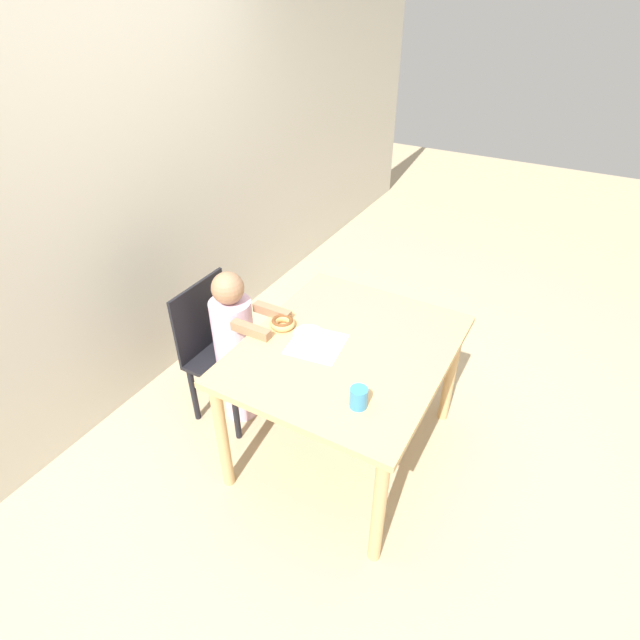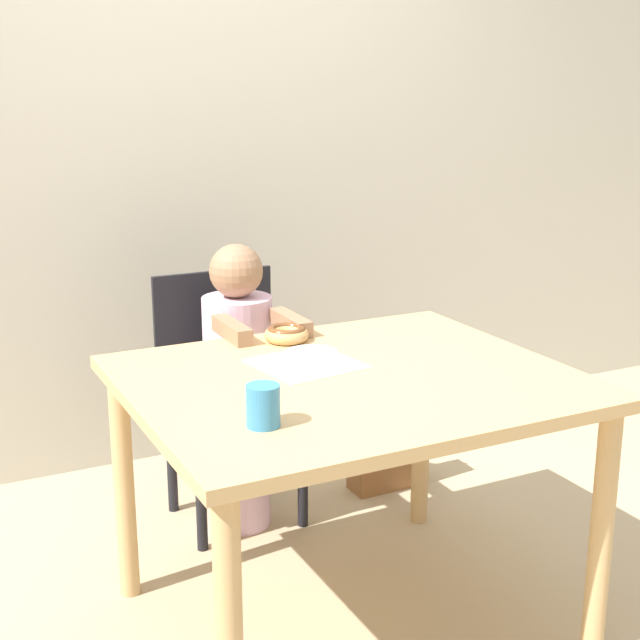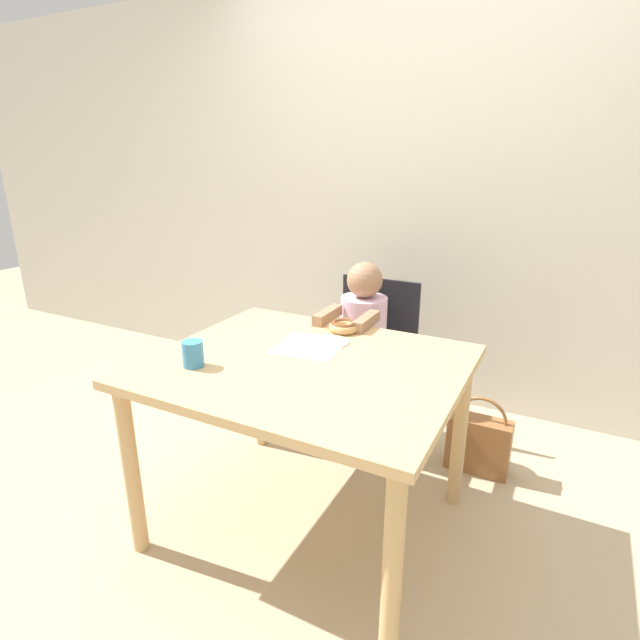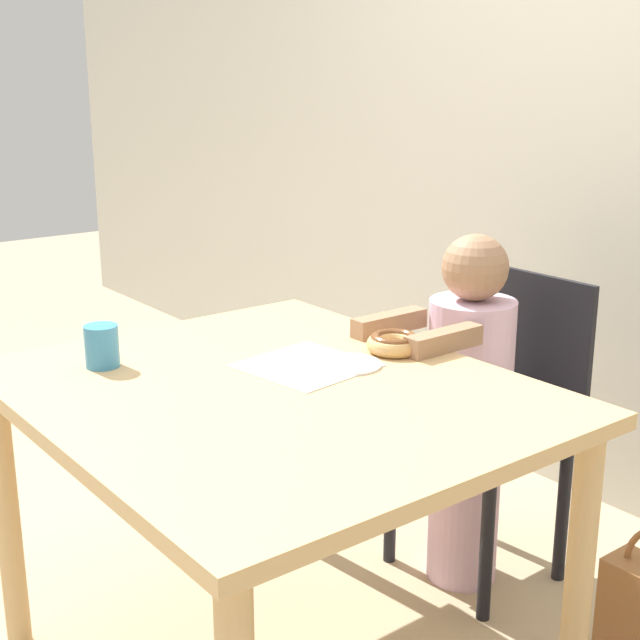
{
  "view_description": "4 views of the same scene",
  "coord_description": "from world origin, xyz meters",
  "px_view_note": "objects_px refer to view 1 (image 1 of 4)",
  "views": [
    {
      "loc": [
        -1.77,
        -0.84,
        2.28
      ],
      "look_at": [
        -0.01,
        0.15,
        0.86
      ],
      "focal_mm": 28.0,
      "sensor_mm": 36.0,
      "label": 1
    },
    {
      "loc": [
        -1.08,
        -1.97,
        1.49
      ],
      "look_at": [
        -0.01,
        0.15,
        0.86
      ],
      "focal_mm": 50.0,
      "sensor_mm": 36.0,
      "label": 2
    },
    {
      "loc": [
        0.85,
        -1.52,
        1.49
      ],
      "look_at": [
        -0.01,
        0.15,
        0.86
      ],
      "focal_mm": 28.0,
      "sensor_mm": 36.0,
      "label": 3
    },
    {
      "loc": [
        1.49,
        -1.03,
        1.4
      ],
      "look_at": [
        -0.01,
        0.15,
        0.86
      ],
      "focal_mm": 50.0,
      "sensor_mm": 36.0,
      "label": 4
    }
  ],
  "objects_px": {
    "chair": "(221,349)",
    "child_figure": "(236,348)",
    "handbag": "(290,339)",
    "donut": "(283,323)",
    "cup": "(359,398)"
  },
  "relations": [
    {
      "from": "child_figure",
      "to": "handbag",
      "type": "bearing_deg",
      "value": 3.28
    },
    {
      "from": "donut",
      "to": "cup",
      "type": "distance_m",
      "value": 0.69
    },
    {
      "from": "child_figure",
      "to": "donut",
      "type": "relative_size",
      "value": 7.44
    },
    {
      "from": "cup",
      "to": "chair",
      "type": "bearing_deg",
      "value": 73.83
    },
    {
      "from": "donut",
      "to": "handbag",
      "type": "bearing_deg",
      "value": 30.85
    },
    {
      "from": "child_figure",
      "to": "handbag",
      "type": "xyz_separation_m",
      "value": [
        0.61,
        0.04,
        -0.36
      ]
    },
    {
      "from": "handbag",
      "to": "cup",
      "type": "bearing_deg",
      "value": -133.9
    },
    {
      "from": "chair",
      "to": "child_figure",
      "type": "distance_m",
      "value": 0.13
    },
    {
      "from": "chair",
      "to": "handbag",
      "type": "relative_size",
      "value": 2.16
    },
    {
      "from": "child_figure",
      "to": "chair",
      "type": "bearing_deg",
      "value": 90.0
    },
    {
      "from": "child_figure",
      "to": "donut",
      "type": "height_order",
      "value": "child_figure"
    },
    {
      "from": "child_figure",
      "to": "donut",
      "type": "distance_m",
      "value": 0.41
    },
    {
      "from": "handbag",
      "to": "cup",
      "type": "xyz_separation_m",
      "value": [
        -0.91,
        -0.94,
        0.64
      ]
    },
    {
      "from": "chair",
      "to": "donut",
      "type": "distance_m",
      "value": 0.53
    },
    {
      "from": "child_figure",
      "to": "cup",
      "type": "xyz_separation_m",
      "value": [
        -0.3,
        -0.91,
        0.29
      ]
    }
  ]
}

